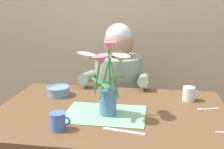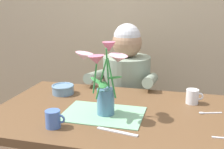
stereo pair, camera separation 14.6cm
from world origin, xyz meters
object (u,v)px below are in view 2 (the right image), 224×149
object	(u,v)px
ceramic_bowl	(63,89)
tea_cup	(53,119)
seated_person	(126,101)
dinner_knife	(117,132)
flower_vase	(104,80)
ceramic_mug	(193,96)

from	to	relation	value
ceramic_bowl	tea_cup	bearing A→B (deg)	-71.02
seated_person	dinner_knife	bearing A→B (deg)	-84.76
flower_vase	ceramic_mug	size ratio (longest dim) A/B	3.87
seated_person	flower_vase	world-z (taller)	seated_person
ceramic_mug	dinner_knife	bearing A→B (deg)	-125.59
seated_person	tea_cup	xyz separation A→B (m)	(-0.15, -0.87, 0.22)
dinner_knife	ceramic_mug	xyz separation A→B (m)	(0.32, 0.44, 0.04)
flower_vase	ceramic_bowl	bearing A→B (deg)	143.01
ceramic_bowl	tea_cup	size ratio (longest dim) A/B	1.46
dinner_knife	tea_cup	xyz separation A→B (m)	(-0.29, -0.02, 0.04)
flower_vase	tea_cup	world-z (taller)	flower_vase
flower_vase	dinner_knife	size ratio (longest dim) A/B	1.89
dinner_knife	seated_person	bearing A→B (deg)	109.15
dinner_knife	tea_cup	size ratio (longest dim) A/B	2.04
seated_person	ceramic_mug	xyz separation A→B (m)	(0.45, -0.40, 0.22)
seated_person	ceramic_bowl	world-z (taller)	seated_person
seated_person	tea_cup	bearing A→B (deg)	-103.83
ceramic_bowl	flower_vase	bearing A→B (deg)	-36.99
ceramic_mug	tea_cup	bearing A→B (deg)	-142.30
dinner_knife	ceramic_bowl	bearing A→B (deg)	146.61
seated_person	dinner_knife	size ratio (longest dim) A/B	5.97
seated_person	ceramic_mug	bearing A→B (deg)	-45.32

